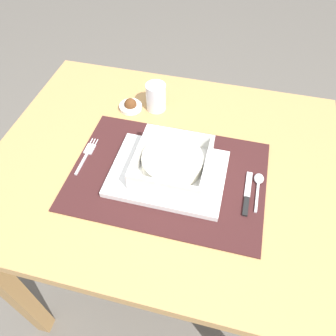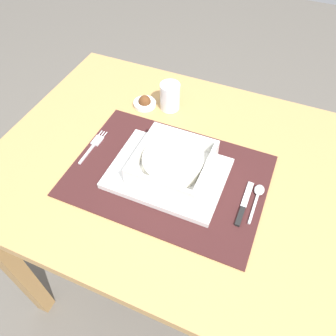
% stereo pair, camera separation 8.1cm
% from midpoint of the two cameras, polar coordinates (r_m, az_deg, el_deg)
% --- Properties ---
extents(ground_plane, '(6.00, 6.00, 0.00)m').
position_cam_midpoint_polar(ground_plane, '(1.51, -2.06, -17.74)').
color(ground_plane, '#59544C').
extents(dining_table, '(0.91, 0.73, 0.75)m').
position_cam_midpoint_polar(dining_table, '(0.96, -3.12, -3.23)').
color(dining_table, '#B2844C').
rests_on(dining_table, ground).
extents(placemat, '(0.48, 0.34, 0.00)m').
position_cam_midpoint_polar(placemat, '(0.83, -2.78, -1.43)').
color(placemat, '#381919').
rests_on(placemat, dining_table).
extents(serving_plate, '(0.28, 0.21, 0.02)m').
position_cam_midpoint_polar(serving_plate, '(0.82, -2.81, -1.09)').
color(serving_plate, white).
rests_on(serving_plate, placemat).
extents(porridge_bowl, '(0.18, 0.18, 0.05)m').
position_cam_midpoint_polar(porridge_bowl, '(0.81, -2.10, 0.73)').
color(porridge_bowl, white).
rests_on(porridge_bowl, serving_plate).
extents(fork, '(0.02, 0.13, 0.00)m').
position_cam_midpoint_polar(fork, '(0.91, -16.17, 2.32)').
color(fork, silver).
rests_on(fork, placemat).
extents(spoon, '(0.02, 0.11, 0.01)m').
position_cam_midpoint_polar(spoon, '(0.83, 12.63, -2.62)').
color(spoon, silver).
rests_on(spoon, placemat).
extents(butter_knife, '(0.01, 0.13, 0.01)m').
position_cam_midpoint_polar(butter_knife, '(0.80, 10.63, -4.92)').
color(butter_knife, black).
rests_on(butter_knife, placemat).
extents(drinking_glass, '(0.06, 0.06, 0.08)m').
position_cam_midpoint_polar(drinking_glass, '(0.99, -4.45, 11.75)').
color(drinking_glass, white).
rests_on(drinking_glass, dining_table).
extents(condiment_saucer, '(0.07, 0.07, 0.04)m').
position_cam_midpoint_polar(condiment_saucer, '(1.02, -8.75, 10.43)').
color(condiment_saucer, white).
rests_on(condiment_saucer, dining_table).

